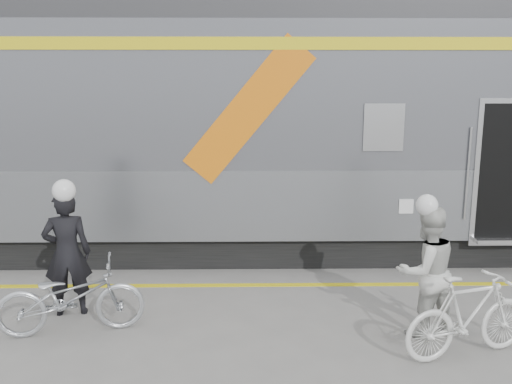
{
  "coord_description": "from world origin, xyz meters",
  "views": [
    {
      "loc": [
        -0.83,
        -5.31,
        2.9
      ],
      "look_at": [
        -0.73,
        1.6,
        1.5
      ],
      "focal_mm": 38.0,
      "sensor_mm": 36.0,
      "label": 1
    }
  ],
  "objects_px": {
    "bicycle_left": "(71,297)",
    "bicycle_right": "(469,316)",
    "man": "(67,253)",
    "woman": "(426,271)"
  },
  "relations": [
    {
      "from": "bicycle_left",
      "to": "bicycle_right",
      "type": "distance_m",
      "value": 4.46
    },
    {
      "from": "man",
      "to": "bicycle_right",
      "type": "height_order",
      "value": "man"
    },
    {
      "from": "man",
      "to": "bicycle_left",
      "type": "bearing_deg",
      "value": 97.85
    },
    {
      "from": "bicycle_left",
      "to": "woman",
      "type": "height_order",
      "value": "woman"
    },
    {
      "from": "bicycle_right",
      "to": "man",
      "type": "bearing_deg",
      "value": 58.76
    },
    {
      "from": "man",
      "to": "bicycle_left",
      "type": "distance_m",
      "value": 0.69
    },
    {
      "from": "bicycle_right",
      "to": "bicycle_left",
      "type": "bearing_deg",
      "value": 64.98
    },
    {
      "from": "bicycle_left",
      "to": "woman",
      "type": "relative_size",
      "value": 1.1
    },
    {
      "from": "bicycle_left",
      "to": "woman",
      "type": "xyz_separation_m",
      "value": [
        4.12,
        -0.08,
        0.32
      ]
    },
    {
      "from": "man",
      "to": "woman",
      "type": "xyz_separation_m",
      "value": [
        4.32,
        -0.63,
        -0.03
      ]
    }
  ]
}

